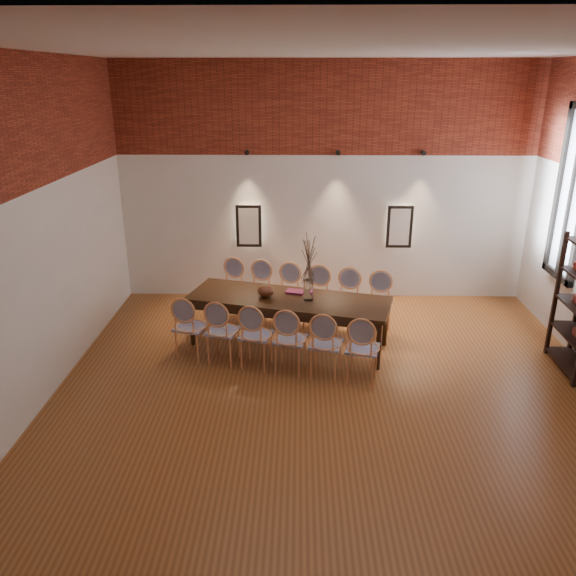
{
  "coord_description": "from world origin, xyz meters",
  "views": [
    {
      "loc": [
        -0.43,
        -6.0,
        3.73
      ],
      "look_at": [
        -0.57,
        1.08,
        1.05
      ],
      "focal_mm": 35.0,
      "sensor_mm": 36.0,
      "label": 1
    }
  ],
  "objects_px": {
    "chair_near_c": "(256,335)",
    "chair_far_b": "(258,293)",
    "chair_near_b": "(223,331)",
    "chair_far_e": "(347,302)",
    "chair_near_f": "(363,348)",
    "book": "(295,292)",
    "vase": "(308,290)",
    "bowl": "(266,291)",
    "chair_near_a": "(191,327)",
    "chair_far_c": "(287,296)",
    "chair_near_d": "(291,339)",
    "chair_far_f": "(378,305)",
    "chair_far_d": "(316,299)",
    "dining_table": "(289,321)",
    "chair_near_e": "(326,344)",
    "chair_far_a": "(230,290)"
  },
  "relations": [
    {
      "from": "chair_near_c",
      "to": "chair_far_b",
      "type": "bearing_deg",
      "value": 107.91
    },
    {
      "from": "chair_near_c",
      "to": "bowl",
      "type": "distance_m",
      "value": 0.79
    },
    {
      "from": "dining_table",
      "to": "chair_near_f",
      "type": "xyz_separation_m",
      "value": [
        0.97,
        -1.03,
        0.09
      ]
    },
    {
      "from": "chair_near_b",
      "to": "chair_near_c",
      "type": "relative_size",
      "value": 1.0
    },
    {
      "from": "chair_near_c",
      "to": "chair_far_b",
      "type": "distance_m",
      "value": 1.56
    },
    {
      "from": "chair_near_f",
      "to": "vase",
      "type": "relative_size",
      "value": 3.13
    },
    {
      "from": "chair_near_c",
      "to": "vase",
      "type": "xyz_separation_m",
      "value": [
        0.71,
        0.58,
        0.43
      ]
    },
    {
      "from": "chair_near_a",
      "to": "book",
      "type": "distance_m",
      "value": 1.6
    },
    {
      "from": "bowl",
      "to": "book",
      "type": "relative_size",
      "value": 0.92
    },
    {
      "from": "chair_near_b",
      "to": "chair_far_d",
      "type": "height_order",
      "value": "same"
    },
    {
      "from": "chair_near_c",
      "to": "chair_near_f",
      "type": "relative_size",
      "value": 1.0
    },
    {
      "from": "chair_far_c",
      "to": "chair_far_f",
      "type": "bearing_deg",
      "value": -180.0
    },
    {
      "from": "vase",
      "to": "chair_far_e",
      "type": "bearing_deg",
      "value": 45.2
    },
    {
      "from": "chair_near_d",
      "to": "chair_near_f",
      "type": "height_order",
      "value": "same"
    },
    {
      "from": "chair_near_b",
      "to": "chair_far_b",
      "type": "xyz_separation_m",
      "value": [
        0.38,
        1.44,
        0.0
      ]
    },
    {
      "from": "chair_far_e",
      "to": "chair_far_f",
      "type": "distance_m",
      "value": 0.48
    },
    {
      "from": "chair_near_f",
      "to": "chair_far_f",
      "type": "relative_size",
      "value": 1.0
    },
    {
      "from": "chair_far_f",
      "to": "book",
      "type": "distance_m",
      "value": 1.31
    },
    {
      "from": "chair_near_e",
      "to": "chair_near_f",
      "type": "distance_m",
      "value": 0.48
    },
    {
      "from": "chair_far_a",
      "to": "chair_near_b",
      "type": "bearing_deg",
      "value": 107.91
    },
    {
      "from": "chair_far_a",
      "to": "chair_near_d",
      "type": "bearing_deg",
      "value": 134.12
    },
    {
      "from": "dining_table",
      "to": "chair_near_a",
      "type": "bearing_deg",
      "value": -148.25
    },
    {
      "from": "chair_far_f",
      "to": "bowl",
      "type": "height_order",
      "value": "chair_far_f"
    },
    {
      "from": "chair_far_b",
      "to": "chair_far_c",
      "type": "distance_m",
      "value": 0.48
    },
    {
      "from": "chair_far_d",
      "to": "chair_far_f",
      "type": "relative_size",
      "value": 1.0
    },
    {
      "from": "chair_far_d",
      "to": "chair_far_e",
      "type": "relative_size",
      "value": 1.0
    },
    {
      "from": "bowl",
      "to": "chair_far_a",
      "type": "bearing_deg",
      "value": 122.98
    },
    {
      "from": "vase",
      "to": "chair_near_b",
      "type": "bearing_deg",
      "value": -158.58
    },
    {
      "from": "chair_near_f",
      "to": "bowl",
      "type": "distance_m",
      "value": 1.72
    },
    {
      "from": "book",
      "to": "chair_far_b",
      "type": "bearing_deg",
      "value": 130.45
    },
    {
      "from": "chair_far_c",
      "to": "chair_near_a",
      "type": "bearing_deg",
      "value": 57.12
    },
    {
      "from": "dining_table",
      "to": "book",
      "type": "xyz_separation_m",
      "value": [
        0.09,
        0.2,
        0.39
      ]
    },
    {
      "from": "chair_far_e",
      "to": "bowl",
      "type": "relative_size",
      "value": 3.92
    },
    {
      "from": "chair_near_a",
      "to": "chair_far_f",
      "type": "bearing_deg",
      "value": 31.75
    },
    {
      "from": "chair_near_b",
      "to": "book",
      "type": "bearing_deg",
      "value": 51.57
    },
    {
      "from": "chair_far_e",
      "to": "chair_near_f",
      "type": "bearing_deg",
      "value": 107.91
    },
    {
      "from": "chair_near_b",
      "to": "chair_near_f",
      "type": "distance_m",
      "value": 1.92
    },
    {
      "from": "dining_table",
      "to": "chair_near_d",
      "type": "distance_m",
      "value": 0.79
    },
    {
      "from": "chair_near_e",
      "to": "chair_far_a",
      "type": "distance_m",
      "value": 2.43
    },
    {
      "from": "dining_table",
      "to": "chair_near_f",
      "type": "relative_size",
      "value": 3.07
    },
    {
      "from": "chair_near_b",
      "to": "bowl",
      "type": "height_order",
      "value": "chair_near_b"
    },
    {
      "from": "chair_near_b",
      "to": "chair_near_f",
      "type": "height_order",
      "value": "same"
    },
    {
      "from": "chair_far_b",
      "to": "chair_far_c",
      "type": "xyz_separation_m",
      "value": [
        0.46,
        -0.12,
        0.0
      ]
    },
    {
      "from": "chair_near_b",
      "to": "chair_far_b",
      "type": "distance_m",
      "value": 1.49
    },
    {
      "from": "chair_far_a",
      "to": "chair_far_e",
      "type": "distance_m",
      "value": 1.92
    },
    {
      "from": "chair_near_d",
      "to": "chair_far_b",
      "type": "distance_m",
      "value": 1.77
    },
    {
      "from": "chair_near_c",
      "to": "chair_near_f",
      "type": "distance_m",
      "value": 1.44
    },
    {
      "from": "chair_near_b",
      "to": "chair_far_e",
      "type": "relative_size",
      "value": 1.0
    },
    {
      "from": "chair_far_f",
      "to": "chair_far_d",
      "type": "bearing_deg",
      "value": 0.0
    },
    {
      "from": "chair_near_e",
      "to": "vase",
      "type": "distance_m",
      "value": 0.96
    }
  ]
}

